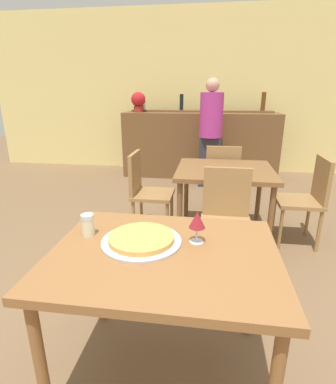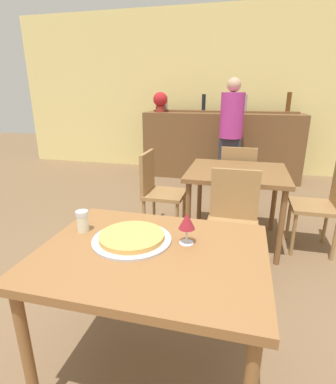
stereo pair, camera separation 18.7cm
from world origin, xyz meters
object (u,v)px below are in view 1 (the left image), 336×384
at_px(pizza_tray, 141,239).
at_px(cheese_shaker, 88,225).
at_px(person_standing, 211,130).
at_px(wine_glass, 197,221).
at_px(chair_far_side_front, 226,215).
at_px(chair_far_side_back, 222,176).
at_px(potted_plant, 138,101).
at_px(chair_far_side_right, 308,195).
at_px(chair_far_side_left, 145,188).

xyz_separation_m(pizza_tray, cheese_shaker, (-0.29, 0.04, 0.04)).
height_order(person_standing, wine_glass, person_standing).
height_order(chair_far_side_front, chair_far_side_back, same).
height_order(chair_far_side_back, cheese_shaker, chair_far_side_back).
relative_size(cheese_shaker, wine_glass, 0.71).
xyz_separation_m(pizza_tray, person_standing, (0.30, 3.33, 0.12)).
relative_size(chair_far_side_front, wine_glass, 5.40).
bearing_deg(cheese_shaker, potted_plant, 99.56).
distance_m(person_standing, wine_glass, 3.29).
xyz_separation_m(wine_glass, potted_plant, (-1.19, 3.82, 0.42)).
height_order(chair_far_side_right, wine_glass, wine_glass).
bearing_deg(pizza_tray, chair_far_side_left, 101.78).
distance_m(pizza_tray, person_standing, 3.34).
bearing_deg(chair_far_side_back, chair_far_side_right, 143.22).
height_order(wine_glass, potted_plant, potted_plant).
bearing_deg(person_standing, cheese_shaker, -100.09).
distance_m(chair_far_side_back, cheese_shaker, 2.26).
bearing_deg(potted_plant, chair_far_side_right, -46.59).
xyz_separation_m(chair_far_side_left, wine_glass, (0.59, -1.52, 0.35)).
bearing_deg(person_standing, potted_plant, 156.66).
height_order(cheese_shaker, person_standing, person_standing).
bearing_deg(potted_plant, chair_far_side_back, -50.93).
distance_m(chair_far_side_front, wine_glass, 1.02).
bearing_deg(wine_glass, chair_far_side_right, 57.26).
height_order(chair_far_side_front, cheese_shaker, chair_far_side_front).
height_order(chair_far_side_back, pizza_tray, chair_far_side_back).
xyz_separation_m(chair_far_side_left, potted_plant, (-0.60, 2.29, 0.77)).
bearing_deg(cheese_shaker, chair_far_side_front, 51.56).
xyz_separation_m(chair_far_side_right, cheese_shaker, (-1.53, -1.52, 0.30)).
bearing_deg(wine_glass, chair_far_side_back, 84.75).
height_order(chair_far_side_front, chair_far_side_left, same).
relative_size(chair_far_side_front, chair_far_side_back, 1.00).
height_order(chair_far_side_left, cheese_shaker, chair_far_side_left).
distance_m(pizza_tray, cheese_shaker, 0.29).
bearing_deg(chair_far_side_left, chair_far_side_back, -53.22).
bearing_deg(chair_far_side_left, cheese_shaker, -178.48).
distance_m(chair_far_side_left, chair_far_side_right, 1.57).
bearing_deg(potted_plant, pizza_tray, -76.47).
distance_m(person_standing, potted_plant, 1.40).
height_order(chair_far_side_left, person_standing, person_standing).
distance_m(cheese_shaker, person_standing, 3.34).
bearing_deg(chair_far_side_right, cheese_shaker, -45.09).
height_order(chair_far_side_left, chair_far_side_right, same).
distance_m(chair_far_side_left, person_standing, 1.91).
bearing_deg(wine_glass, person_standing, 89.38).
distance_m(pizza_tray, wine_glass, 0.29).
xyz_separation_m(chair_far_side_back, person_standing, (-0.16, 1.18, 0.37)).
xyz_separation_m(chair_far_side_left, pizza_tray, (0.33, -1.56, 0.25)).
distance_m(chair_far_side_front, chair_far_side_right, 0.98).
distance_m(chair_far_side_back, pizza_tray, 2.21).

